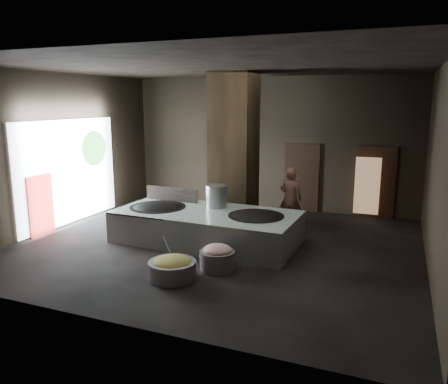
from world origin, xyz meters
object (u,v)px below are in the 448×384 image
at_px(hearth_platform, 207,227).
at_px(veg_basin, 172,270).
at_px(meat_basin, 217,260).
at_px(cook, 290,198).
at_px(wok_right, 256,219).
at_px(wok_left, 158,210).
at_px(stock_pot, 216,196).

distance_m(hearth_platform, veg_basin, 2.56).
relative_size(hearth_platform, meat_basin, 6.10).
bearing_deg(veg_basin, meat_basin, 49.64).
bearing_deg(cook, hearth_platform, 48.11).
height_order(hearth_platform, veg_basin, hearth_platform).
distance_m(wok_right, cook, 2.08).
distance_m(hearth_platform, meat_basin, 2.01).
bearing_deg(meat_basin, wok_left, 146.17).
bearing_deg(hearth_platform, meat_basin, -57.17).
bearing_deg(meat_basin, hearth_platform, 121.00).
relative_size(wok_left, wok_right, 1.07).
height_order(wok_left, wok_right, wok_left).
xyz_separation_m(wok_left, stock_pot, (1.50, 0.60, 0.38)).
distance_m(wok_left, wok_right, 2.80).
bearing_deg(wok_left, veg_basin, -54.16).
bearing_deg(stock_pot, veg_basin, -84.67).
height_order(wok_right, cook, cook).
height_order(stock_pot, cook, cook).
xyz_separation_m(stock_pot, meat_basin, (0.98, -2.26, -0.91)).
xyz_separation_m(cook, veg_basin, (-1.41, -4.61, -0.72)).
bearing_deg(wok_right, cook, 79.00).
height_order(hearth_platform, stock_pot, stock_pot).
relative_size(stock_pot, meat_basin, 0.80).
bearing_deg(meat_basin, cook, 79.30).
bearing_deg(veg_basin, cook, 73.01).
relative_size(hearth_platform, wok_right, 3.41).
bearing_deg(stock_pot, wok_left, -158.20).
distance_m(stock_pot, veg_basin, 3.23).
xyz_separation_m(wok_left, meat_basin, (2.48, -1.66, -0.53)).
bearing_deg(meat_basin, wok_right, 79.64).
distance_m(hearth_platform, cook, 2.77).
distance_m(hearth_platform, wok_left, 1.49).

